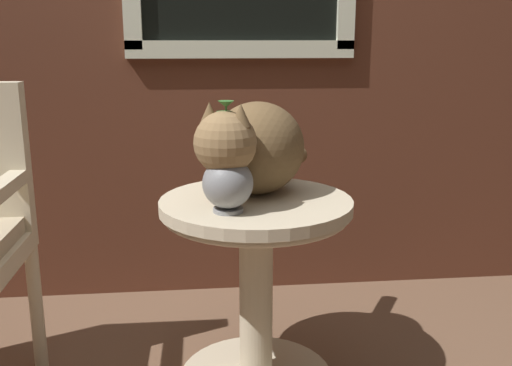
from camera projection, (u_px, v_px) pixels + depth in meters
wicker_side_table at (256, 264)px, 1.80m from camera, size 0.58×0.58×0.62m
cat at (253, 147)px, 1.76m from camera, size 0.42×0.59×0.30m
pewter_vase_with_ivy at (228, 178)px, 1.60m from camera, size 0.14×0.14×0.31m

